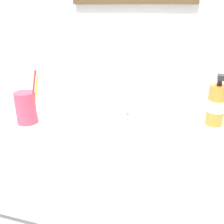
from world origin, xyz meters
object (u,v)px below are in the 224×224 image
object	(u,v)px
faucet	(126,103)
soap_dispenser	(216,105)
toothbrush_red	(34,89)
toothbrush_yellow	(36,92)
toothbrush_cup	(26,108)

from	to	relation	value
faucet	soap_dispenser	xyz separation A→B (m)	(0.30, 0.04, 0.01)
toothbrush_red	toothbrush_yellow	distance (m)	0.01
toothbrush_yellow	toothbrush_cup	bearing A→B (deg)	-158.94
faucet	toothbrush_yellow	bearing A→B (deg)	-156.42
toothbrush_red	soap_dispenser	world-z (taller)	toothbrush_red
toothbrush_cup	toothbrush_yellow	xyz separation A→B (m)	(0.04, 0.01, 0.05)
faucet	toothbrush_cup	size ratio (longest dim) A/B	1.47
toothbrush_cup	soap_dispenser	size ratio (longest dim) A/B	0.62
faucet	toothbrush_yellow	xyz separation A→B (m)	(-0.28, -0.12, 0.05)
toothbrush_cup	faucet	bearing A→B (deg)	23.28
toothbrush_cup	toothbrush_red	distance (m)	0.07
faucet	soap_dispenser	size ratio (longest dim) A/B	0.91
toothbrush_red	toothbrush_yellow	size ratio (longest dim) A/B	1.12
toothbrush_cup	soap_dispenser	bearing A→B (deg)	15.78
faucet	toothbrush_red	xyz separation A→B (m)	(-0.28, -0.13, 0.06)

